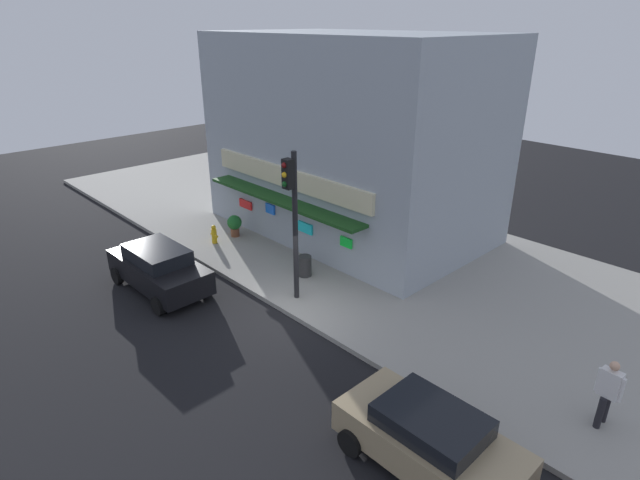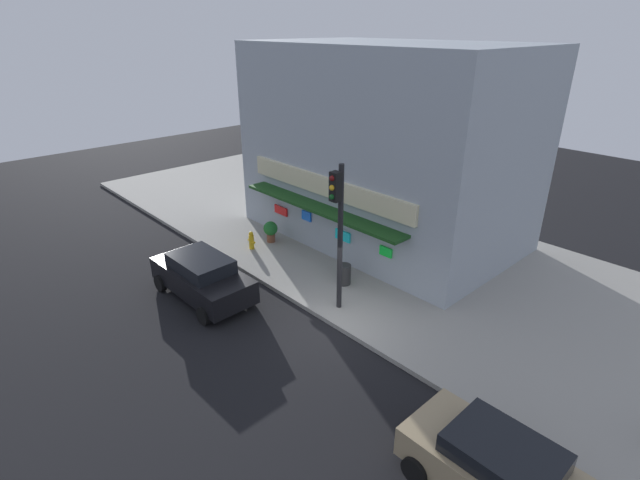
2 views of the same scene
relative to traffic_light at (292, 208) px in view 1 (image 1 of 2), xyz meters
The scene contains 10 objects.
ground_plane 3.60m from the traffic_light, 50.83° to the right, with size 62.60×62.60×0.00m, color black.
sidewalk 6.06m from the traffic_light, 82.93° to the left, with size 41.73×11.50×0.17m, color gray.
corner_building 7.06m from the traffic_light, 117.80° to the left, with size 11.88×8.05×8.41m.
traffic_light is the anchor object (origin of this frame).
fire_hydrant 6.66m from the traffic_light, behind, with size 0.47×0.23×0.82m.
trash_can 3.38m from the traffic_light, 125.86° to the left, with size 0.50×0.50×0.79m, color #2D2D2D.
pedestrian 9.93m from the traffic_light, ahead, with size 0.62×0.49×1.79m.
potted_plant_by_doorway 6.79m from the traffic_light, 164.00° to the left, with size 0.64×0.64×0.97m.
parked_car_black 5.62m from the traffic_light, 144.58° to the right, with size 4.40×2.16×1.65m.
parked_car_tan 8.28m from the traffic_light, 19.26° to the right, with size 4.07×2.09×1.52m.
Camera 1 is at (11.25, -9.31, 9.07)m, focal length 28.87 mm.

